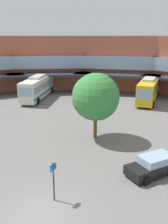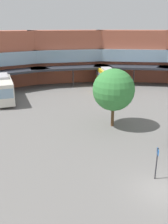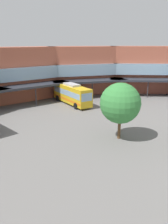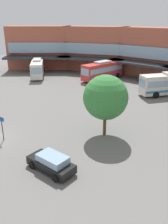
# 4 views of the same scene
# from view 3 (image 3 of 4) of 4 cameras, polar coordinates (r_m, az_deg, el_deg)

# --- Properties ---
(station_building) EXTENTS (85.51, 40.88, 10.33)m
(station_building) POSITION_cam_3_polar(r_m,az_deg,el_deg) (36.44, -14.05, 6.22)
(station_building) COLOR #AD5942
(station_building) RESTS_ON ground
(bus_3) EXTENTS (5.39, 10.92, 3.85)m
(bus_3) POSITION_cam_3_polar(r_m,az_deg,el_deg) (45.02, -2.93, 4.36)
(bus_3) COLOR gold
(bus_3) RESTS_ON ground
(plaza_tree) EXTENTS (4.82, 4.82, 6.82)m
(plaza_tree) POSITION_cam_3_polar(r_m,az_deg,el_deg) (28.33, 8.63, 2.06)
(plaza_tree) COLOR brown
(plaza_tree) RESTS_ON ground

